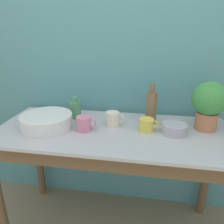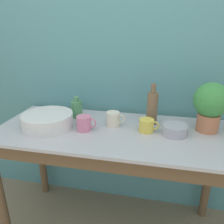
% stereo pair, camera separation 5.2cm
% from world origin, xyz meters
% --- Properties ---
extents(wall_back, '(6.00, 0.05, 2.40)m').
position_xyz_m(wall_back, '(0.00, 0.69, 1.20)').
color(wall_back, teal).
rests_on(wall_back, ground_plane).
extents(counter_table, '(1.48, 0.63, 0.81)m').
position_xyz_m(counter_table, '(0.00, 0.29, 0.66)').
color(counter_table, brown).
rests_on(counter_table, ground_plane).
extents(potted_plant, '(0.21, 0.21, 0.30)m').
position_xyz_m(potted_plant, '(0.58, 0.43, 0.99)').
color(potted_plant, '#B7704C').
rests_on(potted_plant, counter_table).
extents(bowl_wash_large, '(0.33, 0.33, 0.09)m').
position_xyz_m(bowl_wash_large, '(-0.42, 0.28, 0.86)').
color(bowl_wash_large, silver).
rests_on(bowl_wash_large, counter_table).
extents(bottle_tall, '(0.07, 0.07, 0.27)m').
position_xyz_m(bottle_tall, '(0.24, 0.47, 0.93)').
color(bottle_tall, brown).
rests_on(bottle_tall, counter_table).
extents(bottle_short, '(0.08, 0.08, 0.15)m').
position_xyz_m(bottle_short, '(-0.29, 0.47, 0.88)').
color(bottle_short, '#4C8C59').
rests_on(bottle_short, counter_table).
extents(mug_pink, '(0.13, 0.09, 0.09)m').
position_xyz_m(mug_pink, '(-0.17, 0.28, 0.86)').
color(mug_pink, pink).
rests_on(mug_pink, counter_table).
extents(mug_cream, '(0.12, 0.09, 0.09)m').
position_xyz_m(mug_cream, '(-0.01, 0.38, 0.86)').
color(mug_cream, beige).
rests_on(mug_cream, counter_table).
extents(mug_yellow, '(0.12, 0.09, 0.08)m').
position_xyz_m(mug_yellow, '(0.21, 0.34, 0.86)').
color(mug_yellow, '#E5CC4C').
rests_on(mug_yellow, counter_table).
extents(bowl_small_steel, '(0.15, 0.15, 0.06)m').
position_xyz_m(bowl_small_steel, '(0.38, 0.33, 0.85)').
color(bowl_small_steel, '#A8A8B2').
rests_on(bowl_small_steel, counter_table).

